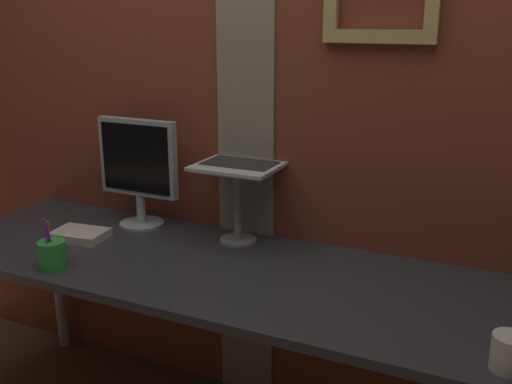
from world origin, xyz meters
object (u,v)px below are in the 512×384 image
laptop (247,150)px  coffee_mug (511,353)px  monitor (138,165)px  pen_cup (52,254)px

laptop → coffee_mug: laptop is taller
monitor → pen_cup: monitor is taller
monitor → coffee_mug: monitor is taller
laptop → coffee_mug: size_ratio=2.50×
monitor → pen_cup: size_ratio=2.44×
monitor → laptop: laptop is taller
laptop → coffee_mug: (0.98, -0.56, -0.30)m
pen_cup → coffee_mug: 1.45m
pen_cup → coffee_mug: pen_cup is taller
laptop → pen_cup: 0.78m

